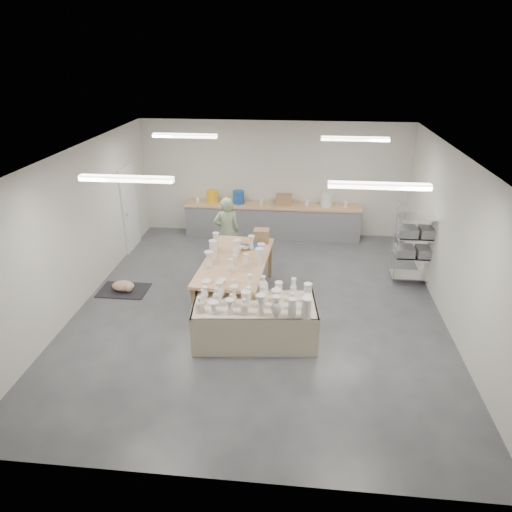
# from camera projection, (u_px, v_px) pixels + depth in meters

# --- Properties ---
(room) EXTENTS (8.00, 8.02, 3.00)m
(room) POSITION_uv_depth(u_px,v_px,m) (254.00, 206.00, 8.25)
(room) COLOR #424449
(room) RESTS_ON ground
(back_counter) EXTENTS (4.60, 0.60, 1.24)m
(back_counter) POSITION_uv_depth(u_px,v_px,m) (272.00, 219.00, 12.15)
(back_counter) COLOR tan
(back_counter) RESTS_ON ground
(wire_shelf) EXTENTS (0.88, 0.48, 1.80)m
(wire_shelf) POSITION_uv_depth(u_px,v_px,m) (416.00, 243.00, 9.61)
(wire_shelf) COLOR silver
(wire_shelf) RESTS_ON ground
(drying_table) EXTENTS (2.18, 1.20, 1.11)m
(drying_table) POSITION_uv_depth(u_px,v_px,m) (255.00, 319.00, 7.82)
(drying_table) COLOR olive
(drying_table) RESTS_ON ground
(work_table) EXTENTS (1.35, 2.47, 1.27)m
(work_table) POSITION_uv_depth(u_px,v_px,m) (238.00, 257.00, 8.98)
(work_table) COLOR tan
(work_table) RESTS_ON ground
(rug) EXTENTS (1.00, 0.70, 0.02)m
(rug) POSITION_uv_depth(u_px,v_px,m) (124.00, 290.00, 9.60)
(rug) COLOR black
(rug) RESTS_ON ground
(cat) EXTENTS (0.52, 0.40, 0.20)m
(cat) POSITION_uv_depth(u_px,v_px,m) (124.00, 286.00, 9.54)
(cat) COLOR white
(cat) RESTS_ON rug
(potter) EXTENTS (0.69, 0.55, 1.64)m
(potter) POSITION_uv_depth(u_px,v_px,m) (227.00, 232.00, 10.43)
(potter) COLOR #96AD86
(potter) RESTS_ON ground
(red_stool) EXTENTS (0.36, 0.36, 0.32)m
(red_stool) POSITION_uv_depth(u_px,v_px,m) (229.00, 248.00, 10.90)
(red_stool) COLOR #A52817
(red_stool) RESTS_ON ground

